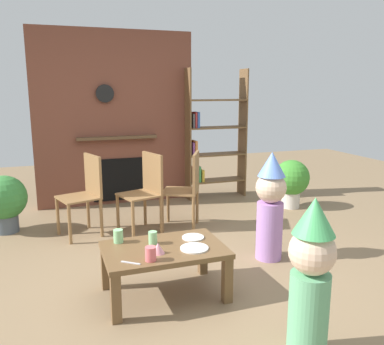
{
  "coord_description": "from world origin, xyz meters",
  "views": [
    {
      "loc": [
        -1.1,
        -3.18,
        1.62
      ],
      "look_at": [
        0.15,
        0.4,
        0.84
      ],
      "focal_mm": 38.21,
      "sensor_mm": 36.0,
      "label": 1
    }
  ],
  "objects_px": {
    "bookshelf": "(211,140)",
    "potted_plant_tall": "(291,180)",
    "paper_plate_rear": "(193,237)",
    "child_in_pink": "(270,203)",
    "paper_cup_near_left": "(118,236)",
    "dining_chair_right": "(188,186)",
    "paper_cup_near_right": "(153,238)",
    "dining_chair_left": "(86,190)",
    "child_with_cone_hat": "(311,275)",
    "coffee_table": "(164,255)",
    "potted_plant_short": "(4,200)",
    "paper_plate_front": "(194,248)",
    "paper_cup_center": "(151,254)",
    "dining_chair_middle": "(146,188)",
    "birthday_cake_slice": "(158,248)"
  },
  "relations": [
    {
      "from": "bookshelf",
      "to": "potted_plant_tall",
      "type": "bearing_deg",
      "value": -46.92
    },
    {
      "from": "paper_plate_rear",
      "to": "child_in_pink",
      "type": "height_order",
      "value": "child_in_pink"
    },
    {
      "from": "paper_cup_near_left",
      "to": "dining_chair_right",
      "type": "relative_size",
      "value": 0.12
    },
    {
      "from": "paper_cup_near_right",
      "to": "paper_plate_rear",
      "type": "distance_m",
      "value": 0.35
    },
    {
      "from": "bookshelf",
      "to": "dining_chair_left",
      "type": "bearing_deg",
      "value": -151.57
    },
    {
      "from": "child_with_cone_hat",
      "to": "potted_plant_tall",
      "type": "height_order",
      "value": "child_with_cone_hat"
    },
    {
      "from": "coffee_table",
      "to": "child_with_cone_hat",
      "type": "xyz_separation_m",
      "value": [
        0.63,
        -1.02,
        0.2
      ]
    },
    {
      "from": "coffee_table",
      "to": "bookshelf",
      "type": "bearing_deg",
      "value": 61.17
    },
    {
      "from": "paper_plate_rear",
      "to": "potted_plant_short",
      "type": "relative_size",
      "value": 0.28
    },
    {
      "from": "paper_plate_front",
      "to": "coffee_table",
      "type": "bearing_deg",
      "value": 152.89
    },
    {
      "from": "paper_cup_near_left",
      "to": "potted_plant_short",
      "type": "distance_m",
      "value": 2.05
    },
    {
      "from": "child_in_pink",
      "to": "dining_chair_right",
      "type": "bearing_deg",
      "value": -85.05
    },
    {
      "from": "paper_cup_center",
      "to": "paper_plate_front",
      "type": "distance_m",
      "value": 0.39
    },
    {
      "from": "dining_chair_left",
      "to": "potted_plant_tall",
      "type": "xyz_separation_m",
      "value": [
        2.75,
        0.15,
        -0.12
      ]
    },
    {
      "from": "paper_cup_near_left",
      "to": "paper_plate_rear",
      "type": "height_order",
      "value": "paper_cup_near_left"
    },
    {
      "from": "bookshelf",
      "to": "dining_chair_left",
      "type": "relative_size",
      "value": 2.11
    },
    {
      "from": "child_with_cone_hat",
      "to": "dining_chair_middle",
      "type": "distance_m",
      "value": 2.57
    },
    {
      "from": "dining_chair_right",
      "to": "potted_plant_tall",
      "type": "bearing_deg",
      "value": -141.82
    },
    {
      "from": "birthday_cake_slice",
      "to": "dining_chair_left",
      "type": "xyz_separation_m",
      "value": [
        -0.37,
        1.73,
        0.07
      ]
    },
    {
      "from": "dining_chair_right",
      "to": "coffee_table",
      "type": "bearing_deg",
      "value": 91.34
    },
    {
      "from": "paper_cup_near_left",
      "to": "potted_plant_tall",
      "type": "height_order",
      "value": "potted_plant_tall"
    },
    {
      "from": "bookshelf",
      "to": "child_with_cone_hat",
      "type": "height_order",
      "value": "bookshelf"
    },
    {
      "from": "potted_plant_short",
      "to": "potted_plant_tall",
      "type": "bearing_deg",
      "value": -3.52
    },
    {
      "from": "paper_cup_center",
      "to": "child_in_pink",
      "type": "bearing_deg",
      "value": 23.84
    },
    {
      "from": "dining_chair_left",
      "to": "child_with_cone_hat",
      "type": "bearing_deg",
      "value": 94.06
    },
    {
      "from": "paper_cup_near_left",
      "to": "paper_cup_near_right",
      "type": "relative_size",
      "value": 1.05
    },
    {
      "from": "paper_cup_near_left",
      "to": "paper_plate_front",
      "type": "distance_m",
      "value": 0.63
    },
    {
      "from": "child_with_cone_hat",
      "to": "dining_chair_right",
      "type": "bearing_deg",
      "value": -33.16
    },
    {
      "from": "paper_cup_center",
      "to": "child_in_pink",
      "type": "relative_size",
      "value": 0.1
    },
    {
      "from": "paper_plate_front",
      "to": "child_in_pink",
      "type": "xyz_separation_m",
      "value": [
        0.93,
        0.47,
        0.14
      ]
    },
    {
      "from": "coffee_table",
      "to": "birthday_cake_slice",
      "type": "relative_size",
      "value": 9.4
    },
    {
      "from": "coffee_table",
      "to": "potted_plant_short",
      "type": "xyz_separation_m",
      "value": [
        -1.32,
        2.01,
        0.04
      ]
    },
    {
      "from": "paper_cup_near_left",
      "to": "paper_cup_center",
      "type": "distance_m",
      "value": 0.46
    },
    {
      "from": "paper_plate_rear",
      "to": "paper_cup_near_right",
      "type": "bearing_deg",
      "value": -177.53
    },
    {
      "from": "paper_plate_rear",
      "to": "potted_plant_tall",
      "type": "height_order",
      "value": "potted_plant_tall"
    },
    {
      "from": "dining_chair_left",
      "to": "potted_plant_short",
      "type": "xyz_separation_m",
      "value": [
        -0.87,
        0.37,
        -0.13
      ]
    },
    {
      "from": "paper_cup_center",
      "to": "dining_chair_middle",
      "type": "xyz_separation_m",
      "value": [
        0.36,
        1.74,
        0.06
      ]
    },
    {
      "from": "paper_cup_near_left",
      "to": "paper_cup_center",
      "type": "relative_size",
      "value": 1.02
    },
    {
      "from": "paper_cup_center",
      "to": "dining_chair_left",
      "type": "height_order",
      "value": "dining_chair_left"
    },
    {
      "from": "bookshelf",
      "to": "potted_plant_short",
      "type": "distance_m",
      "value": 2.91
    },
    {
      "from": "paper_cup_near_left",
      "to": "dining_chair_right",
      "type": "distance_m",
      "value": 1.6
    },
    {
      "from": "paper_plate_front",
      "to": "dining_chair_left",
      "type": "distance_m",
      "value": 1.87
    },
    {
      "from": "coffee_table",
      "to": "paper_plate_front",
      "type": "xyz_separation_m",
      "value": [
        0.21,
        -0.11,
        0.07
      ]
    },
    {
      "from": "paper_plate_front",
      "to": "child_in_pink",
      "type": "height_order",
      "value": "child_in_pink"
    },
    {
      "from": "paper_cup_near_left",
      "to": "paper_cup_center",
      "type": "height_order",
      "value": "paper_cup_near_left"
    },
    {
      "from": "coffee_table",
      "to": "potted_plant_short",
      "type": "distance_m",
      "value": 2.4
    },
    {
      "from": "child_in_pink",
      "to": "bookshelf",
      "type": "bearing_deg",
      "value": -115.61
    },
    {
      "from": "birthday_cake_slice",
      "to": "potted_plant_tall",
      "type": "relative_size",
      "value": 0.15
    },
    {
      "from": "paper_cup_near_left",
      "to": "dining_chair_middle",
      "type": "xyz_separation_m",
      "value": [
        0.53,
        1.3,
        0.05
      ]
    },
    {
      "from": "bookshelf",
      "to": "dining_chair_middle",
      "type": "relative_size",
      "value": 2.11
    }
  ]
}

